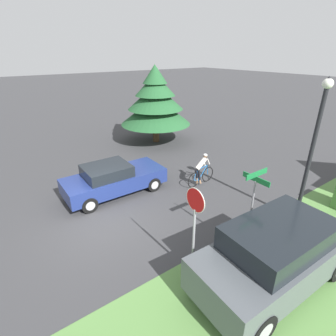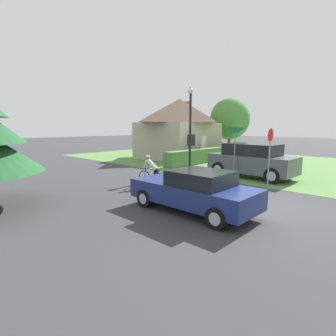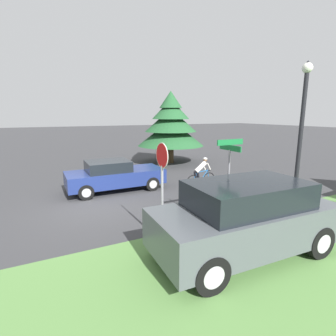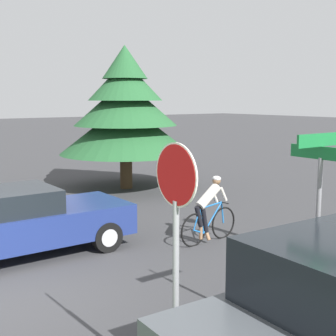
{
  "view_description": "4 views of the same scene",
  "coord_description": "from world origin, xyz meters",
  "px_view_note": "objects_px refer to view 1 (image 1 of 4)",
  "views": [
    {
      "loc": [
        7.97,
        -2.93,
        5.87
      ],
      "look_at": [
        -0.3,
        3.02,
        1.28
      ],
      "focal_mm": 28.0,
      "sensor_mm": 36.0,
      "label": 1
    },
    {
      "loc": [
        -8.57,
        -4.07,
        2.82
      ],
      "look_at": [
        -0.4,
        3.6,
        1.07
      ],
      "focal_mm": 28.0,
      "sensor_mm": 36.0,
      "label": 2
    },
    {
      "loc": [
        9.86,
        -1.98,
        3.5
      ],
      "look_at": [
        -0.81,
        3.44,
        1.03
      ],
      "focal_mm": 28.0,
      "sensor_mm": 36.0,
      "label": 3
    },
    {
      "loc": [
        7.55,
        -1.91,
        3.22
      ],
      "look_at": [
        -1.63,
        4.78,
        1.53
      ],
      "focal_mm": 50.0,
      "sensor_mm": 36.0,
      "label": 4
    }
  ],
  "objects_px": {
    "parked_suv_right": "(276,254)",
    "stop_sign": "(195,217)",
    "street_name_sign": "(253,199)",
    "street_lamp": "(315,139)",
    "conifer_tall_near": "(155,102)",
    "cyclist": "(201,170)",
    "sedan_left_lane": "(113,179)"
  },
  "relations": [
    {
      "from": "conifer_tall_near",
      "to": "sedan_left_lane",
      "type": "bearing_deg",
      "value": -47.63
    },
    {
      "from": "sedan_left_lane",
      "to": "conifer_tall_near",
      "type": "distance_m",
      "value": 7.83
    },
    {
      "from": "parked_suv_right",
      "to": "street_lamp",
      "type": "distance_m",
      "value": 4.28
    },
    {
      "from": "conifer_tall_near",
      "to": "stop_sign",
      "type": "bearing_deg",
      "value": -28.51
    },
    {
      "from": "sedan_left_lane",
      "to": "parked_suv_right",
      "type": "height_order",
      "value": "parked_suv_right"
    },
    {
      "from": "street_name_sign",
      "to": "conifer_tall_near",
      "type": "xyz_separation_m",
      "value": [
        -10.95,
        3.79,
        0.81
      ]
    },
    {
      "from": "parked_suv_right",
      "to": "street_lamp",
      "type": "xyz_separation_m",
      "value": [
        -1.25,
        3.45,
        2.21
      ]
    },
    {
      "from": "street_lamp",
      "to": "conifer_tall_near",
      "type": "xyz_separation_m",
      "value": [
        -10.9,
        0.78,
        -0.43
      ]
    },
    {
      "from": "street_lamp",
      "to": "street_name_sign",
      "type": "bearing_deg",
      "value": -89.21
    },
    {
      "from": "sedan_left_lane",
      "to": "street_name_sign",
      "type": "relative_size",
      "value": 1.57
    },
    {
      "from": "street_lamp",
      "to": "cyclist",
      "type": "bearing_deg",
      "value": -165.77
    },
    {
      "from": "sedan_left_lane",
      "to": "conifer_tall_near",
      "type": "relative_size",
      "value": 0.87
    },
    {
      "from": "stop_sign",
      "to": "conifer_tall_near",
      "type": "bearing_deg",
      "value": -29.19
    },
    {
      "from": "cyclist",
      "to": "conifer_tall_near",
      "type": "bearing_deg",
      "value": 70.1
    },
    {
      "from": "cyclist",
      "to": "stop_sign",
      "type": "distance_m",
      "value": 5.74
    },
    {
      "from": "sedan_left_lane",
      "to": "street_lamp",
      "type": "bearing_deg",
      "value": -50.06
    },
    {
      "from": "parked_suv_right",
      "to": "sedan_left_lane",
      "type": "bearing_deg",
      "value": 103.11
    },
    {
      "from": "parked_suv_right",
      "to": "street_name_sign",
      "type": "bearing_deg",
      "value": 72.52
    },
    {
      "from": "cyclist",
      "to": "street_lamp",
      "type": "height_order",
      "value": "street_lamp"
    },
    {
      "from": "stop_sign",
      "to": "street_lamp",
      "type": "bearing_deg",
      "value": -93.41
    },
    {
      "from": "conifer_tall_near",
      "to": "cyclist",
      "type": "bearing_deg",
      "value": -15.49
    },
    {
      "from": "parked_suv_right",
      "to": "stop_sign",
      "type": "bearing_deg",
      "value": 138.69
    },
    {
      "from": "street_lamp",
      "to": "conifer_tall_near",
      "type": "relative_size",
      "value": 1.02
    },
    {
      "from": "conifer_tall_near",
      "to": "street_name_sign",
      "type": "bearing_deg",
      "value": -19.11
    },
    {
      "from": "parked_suv_right",
      "to": "street_name_sign",
      "type": "xyz_separation_m",
      "value": [
        -1.21,
        0.43,
        0.97
      ]
    },
    {
      "from": "cyclist",
      "to": "parked_suv_right",
      "type": "bearing_deg",
      "value": -117.83
    },
    {
      "from": "stop_sign",
      "to": "conifer_tall_near",
      "type": "height_order",
      "value": "conifer_tall_near"
    },
    {
      "from": "sedan_left_lane",
      "to": "cyclist",
      "type": "relative_size",
      "value": 2.58
    },
    {
      "from": "stop_sign",
      "to": "street_lamp",
      "type": "distance_m",
      "value": 5.17
    },
    {
      "from": "stop_sign",
      "to": "street_lamp",
      "type": "height_order",
      "value": "street_lamp"
    },
    {
      "from": "sedan_left_lane",
      "to": "parked_suv_right",
      "type": "bearing_deg",
      "value": -78.76
    },
    {
      "from": "cyclist",
      "to": "parked_suv_right",
      "type": "relative_size",
      "value": 0.36
    }
  ]
}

